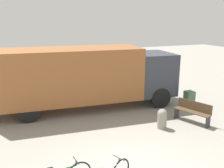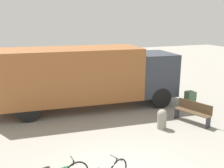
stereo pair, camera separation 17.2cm
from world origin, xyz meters
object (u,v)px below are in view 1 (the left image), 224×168
at_px(park_bench, 193,111).
at_px(utility_box, 189,99).
at_px(delivery_truck, 85,75).
at_px(bollard_near_bench, 162,118).

distance_m(park_bench, utility_box, 1.89).
relative_size(delivery_truck, park_bench, 5.64).
distance_m(park_bench, bollard_near_bench, 1.62).
xyz_separation_m(park_bench, utility_box, (1.07, 1.55, -0.07)).
relative_size(bollard_near_bench, utility_box, 0.95).
bearing_deg(bollard_near_bench, park_bench, 0.89).
relative_size(delivery_truck, bollard_near_bench, 11.13).
height_order(park_bench, utility_box, park_bench).
xyz_separation_m(bollard_near_bench, utility_box, (2.69, 1.58, -0.01)).
relative_size(park_bench, utility_box, 1.87).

